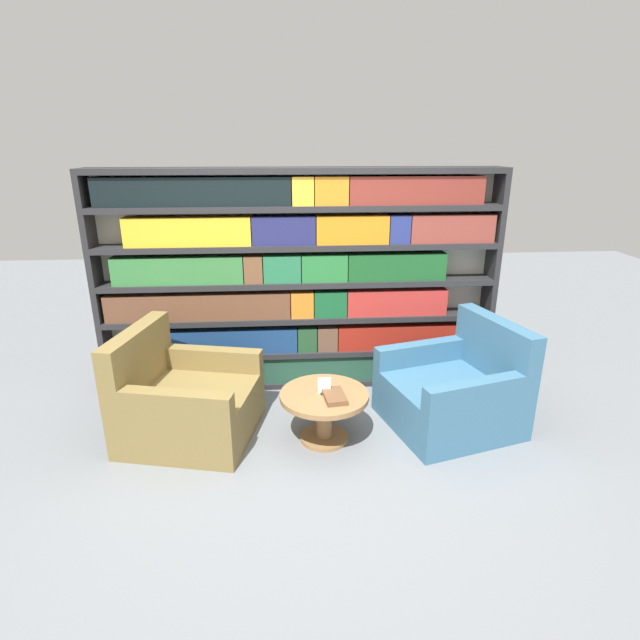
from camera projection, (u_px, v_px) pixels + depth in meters
name	position (u px, v px, depth m)	size (l,w,h in m)	color
ground_plane	(307.00, 458.00, 3.65)	(14.00, 14.00, 0.00)	slate
bookshelf	(297.00, 283.00, 4.51)	(3.58, 0.30, 1.99)	silver
armchair_left	(185.00, 402.00, 3.88)	(1.11, 1.08, 0.86)	olive
armchair_right	(455.00, 392.00, 4.04)	(1.15, 1.11, 0.86)	#386684
coffee_table	(324.00, 407.00, 3.80)	(0.67, 0.67, 0.40)	olive
table_sign	(324.00, 387.00, 3.74)	(0.10, 0.06, 0.13)	black
stray_book	(334.00, 396.00, 3.67)	(0.18, 0.27, 0.04)	brown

